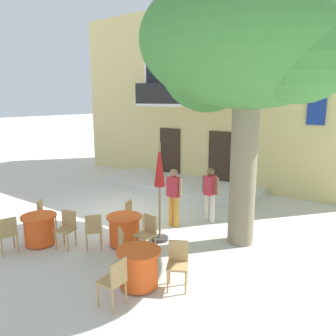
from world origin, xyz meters
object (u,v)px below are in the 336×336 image
(cafe_chair_near_tree_2, at_px, (93,229))
(cafe_chair_front_1, at_px, (126,246))
(cafe_chair_front_2, at_px, (115,279))
(plane_tree, at_px, (247,46))
(pedestrian_near_entrance, at_px, (174,194))
(cafe_chair_front_0, at_px, (178,261))
(cafe_chair_near_tree_0, at_px, (147,232))
(cafe_chair_middle_0, at_px, (8,232))
(cafe_chair_near_tree_1, at_px, (132,215))
(cafe_chair_middle_2, at_px, (44,214))
(cafe_umbrella, at_px, (160,178))
(cafe_table_middle, at_px, (40,229))
(pedestrian_mid_plaza, at_px, (210,192))
(cafe_table_front, at_px, (139,268))
(cafe_table_near_tree, at_px, (124,230))
(cafe_chair_middle_1, at_px, (67,226))

(cafe_chair_near_tree_2, relative_size, cafe_chair_front_1, 1.00)
(cafe_chair_front_2, bearing_deg, cafe_chair_front_1, 124.82)
(plane_tree, height_order, pedestrian_near_entrance, plane_tree)
(cafe_chair_front_1, xyz_separation_m, pedestrian_near_entrance, (-0.61, 2.61, 0.42))
(cafe_chair_near_tree_2, height_order, cafe_chair_front_0, same)
(cafe_chair_near_tree_0, distance_m, pedestrian_near_entrance, 1.86)
(cafe_chair_middle_0, bearing_deg, cafe_chair_near_tree_2, 42.86)
(cafe_chair_near_tree_1, bearing_deg, plane_tree, 26.07)
(cafe_chair_middle_2, height_order, cafe_umbrella, cafe_umbrella)
(cafe_chair_near_tree_0, bearing_deg, cafe_chair_middle_2, -166.66)
(cafe_table_middle, height_order, pedestrian_mid_plaza, pedestrian_mid_plaza)
(cafe_table_front, distance_m, pedestrian_near_entrance, 3.28)
(pedestrian_near_entrance, height_order, pedestrian_mid_plaza, pedestrian_near_entrance)
(cafe_table_near_tree, relative_size, cafe_chair_front_1, 0.95)
(cafe_chair_near_tree_2, relative_size, cafe_umbrella, 0.36)
(cafe_table_near_tree, distance_m, cafe_chair_front_0, 2.31)
(cafe_chair_middle_1, xyz_separation_m, cafe_chair_front_0, (3.21, 0.14, 0.00))
(cafe_chair_middle_2, height_order, cafe_chair_front_2, same)
(plane_tree, relative_size, cafe_chair_front_0, 7.14)
(cafe_table_near_tree, distance_m, cafe_table_middle, 2.12)
(cafe_chair_middle_1, height_order, cafe_chair_middle_2, same)
(cafe_chair_near_tree_1, relative_size, pedestrian_near_entrance, 0.54)
(pedestrian_near_entrance, bearing_deg, pedestrian_mid_plaza, 53.23)
(cafe_chair_middle_0, relative_size, cafe_chair_middle_2, 1.00)
(cafe_table_near_tree, xyz_separation_m, pedestrian_near_entrance, (0.28, 1.74, 0.56))
(cafe_chair_front_1, height_order, cafe_chair_front_2, same)
(cafe_umbrella, bearing_deg, cafe_chair_near_tree_2, -124.59)
(cafe_table_middle, bearing_deg, cafe_chair_near_tree_1, 53.87)
(cafe_chair_near_tree_2, relative_size, cafe_chair_front_2, 1.00)
(cafe_chair_near_tree_0, height_order, cafe_table_middle, cafe_chair_near_tree_0)
(cafe_chair_near_tree_1, bearing_deg, pedestrian_near_entrance, 60.18)
(cafe_chair_near_tree_0, relative_size, pedestrian_near_entrance, 0.54)
(cafe_chair_middle_2, relative_size, pedestrian_mid_plaza, 0.55)
(cafe_chair_middle_2, bearing_deg, plane_tree, 30.47)
(plane_tree, height_order, cafe_chair_front_0, plane_tree)
(pedestrian_near_entrance, bearing_deg, cafe_chair_middle_1, -116.37)
(cafe_chair_front_0, bearing_deg, cafe_chair_near_tree_1, 149.77)
(cafe_chair_near_tree_2, distance_m, cafe_umbrella, 2.03)
(cafe_chair_front_0, bearing_deg, cafe_chair_middle_0, -163.45)
(cafe_chair_near_tree_1, relative_size, cafe_chair_middle_2, 1.00)
(cafe_table_front, bearing_deg, cafe_chair_near_tree_0, 123.22)
(cafe_chair_middle_0, relative_size, cafe_umbrella, 0.36)
(cafe_table_middle, bearing_deg, cafe_table_near_tree, 35.51)
(pedestrian_near_entrance, bearing_deg, cafe_chair_front_2, -69.63)
(pedestrian_near_entrance, bearing_deg, cafe_chair_near_tree_2, -105.97)
(cafe_table_near_tree, bearing_deg, plane_tree, 41.07)
(plane_tree, bearing_deg, pedestrian_mid_plaza, 149.76)
(cafe_chair_near_tree_0, bearing_deg, cafe_chair_middle_1, -152.87)
(cafe_chair_middle_0, distance_m, cafe_chair_middle_1, 1.33)
(cafe_table_middle, relative_size, cafe_chair_middle_1, 0.95)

